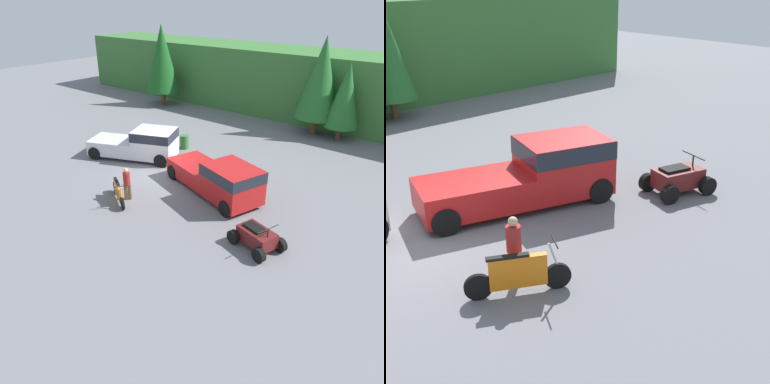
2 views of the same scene
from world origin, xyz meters
The scene contains 11 objects.
ground_plane centered at (0.00, 0.00, 0.00)m, with size 80.00×80.00×0.00m, color slate.
hillside_backdrop centered at (0.00, 16.00, 2.53)m, with size 44.00×6.00×5.07m.
tree_left centered at (-10.26, 11.09, 3.99)m, with size 2.98×2.98×6.78m.
tree_mid_left centered at (3.66, 12.02, 3.88)m, with size 2.91×2.91×6.60m.
tree_mid_right centered at (5.49, 11.94, 3.01)m, with size 2.25×2.25×5.12m.
pickup_truck_red centered at (4.08, 0.05, 0.98)m, with size 6.00×3.58×1.87m.
pickup_truck_second centered at (-2.39, 0.97, 0.98)m, with size 5.60×3.94×1.87m.
dirt_bike centered at (0.67, -3.47, 0.49)m, with size 2.09×1.27×1.18m.
quad_atv centered at (7.72, -2.48, 0.45)m, with size 2.31×1.84×1.16m.
rider_person centered at (0.88, -3.07, 0.89)m, with size 0.48×0.48×1.64m.
steel_barrel centered at (-1.50, 3.89, 0.44)m, with size 0.58×0.58×0.88m.
Camera 1 is at (13.53, -13.38, 8.80)m, focal length 35.00 mm.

